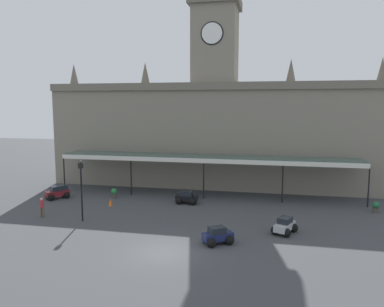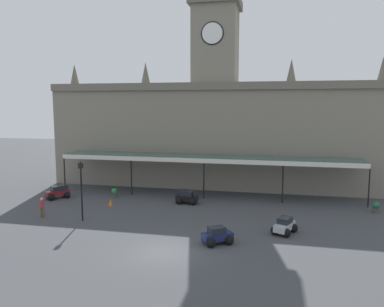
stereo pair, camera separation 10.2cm
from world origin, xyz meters
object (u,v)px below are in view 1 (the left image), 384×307
(car_navy_sedan, at_px, (218,237))
(victorian_lamppost, at_px, (81,184))
(planter_near_kerb, at_px, (114,193))
(car_black_sedan, at_px, (187,198))
(planter_forecourt_centre, at_px, (376,207))
(car_silver_sedan, at_px, (285,227))
(traffic_cone, at_px, (110,202))
(pedestrian_near_entrance, at_px, (42,207))
(car_maroon_estate, at_px, (58,193))

(car_navy_sedan, xyz_separation_m, victorian_lamppost, (-11.42, 2.74, 2.54))
(planter_near_kerb, bearing_deg, car_black_sedan, -4.94)
(victorian_lamppost, xyz_separation_m, planter_forecourt_centre, (23.84, 7.58, -2.55))
(car_navy_sedan, xyz_separation_m, car_silver_sedan, (4.49, 3.12, 0.00))
(car_black_sedan, xyz_separation_m, planter_near_kerb, (-7.68, 0.66, -0.01))
(victorian_lamppost, xyz_separation_m, traffic_cone, (0.25, 4.84, -2.72))
(car_silver_sedan, distance_m, pedestrian_near_entrance, 19.67)
(planter_forecourt_centre, bearing_deg, traffic_cone, -173.36)
(planter_forecourt_centre, bearing_deg, planter_near_kerb, 179.71)
(car_navy_sedan, xyz_separation_m, traffic_cone, (-11.17, 7.58, -0.18))
(car_black_sedan, xyz_separation_m, pedestrian_near_entrance, (-10.80, -6.84, 0.41))
(car_silver_sedan, distance_m, victorian_lamppost, 16.11)
(car_navy_sedan, distance_m, car_silver_sedan, 5.46)
(car_maroon_estate, height_order, victorian_lamppost, victorian_lamppost)
(victorian_lamppost, bearing_deg, car_maroon_estate, 133.98)
(pedestrian_near_entrance, relative_size, victorian_lamppost, 0.34)
(car_maroon_estate, xyz_separation_m, planter_near_kerb, (5.38, 1.47, -0.07))
(victorian_lamppost, bearing_deg, pedestrian_near_entrance, 176.81)
(car_silver_sedan, relative_size, victorian_lamppost, 0.46)
(traffic_cone, bearing_deg, car_silver_sedan, -15.92)
(pedestrian_near_entrance, relative_size, planter_near_kerb, 1.74)
(car_navy_sedan, relative_size, victorian_lamppost, 0.46)
(traffic_cone, distance_m, planter_forecourt_centre, 23.75)
(car_navy_sedan, relative_size, pedestrian_near_entrance, 1.35)
(car_silver_sedan, bearing_deg, planter_forecourt_centre, 42.25)
(car_black_sedan, height_order, planter_near_kerb, car_black_sedan)
(car_black_sedan, bearing_deg, victorian_lamppost, -134.97)
(car_silver_sedan, height_order, pedestrian_near_entrance, pedestrian_near_entrance)
(car_navy_sedan, relative_size, planter_forecourt_centre, 2.35)
(car_silver_sedan, xyz_separation_m, car_black_sedan, (-8.86, 6.67, 0.00))
(car_black_sedan, distance_m, planter_near_kerb, 7.70)
(car_maroon_estate, bearing_deg, victorian_lamppost, -46.02)
(car_silver_sedan, height_order, car_maroon_estate, car_maroon_estate)
(car_silver_sedan, bearing_deg, traffic_cone, 164.08)
(car_maroon_estate, bearing_deg, planter_near_kerb, 15.29)
(car_maroon_estate, relative_size, traffic_cone, 3.78)
(planter_near_kerb, bearing_deg, car_maroon_estate, -164.71)
(car_black_sedan, relative_size, planter_near_kerb, 2.18)
(traffic_cone, bearing_deg, planter_near_kerb, 107.13)
(traffic_cone, bearing_deg, planter_forecourt_centre, 6.64)
(car_silver_sedan, xyz_separation_m, victorian_lamppost, (-15.90, -0.37, 2.54))
(car_black_sedan, relative_size, planter_forecourt_centre, 2.18)
(car_navy_sedan, xyz_separation_m, planter_forecourt_centre, (12.42, 10.33, -0.01))
(pedestrian_near_entrance, bearing_deg, traffic_cone, 49.07)
(pedestrian_near_entrance, height_order, traffic_cone, pedestrian_near_entrance)
(car_black_sedan, bearing_deg, traffic_cone, -162.00)
(traffic_cone, height_order, planter_near_kerb, planter_near_kerb)
(victorian_lamppost, relative_size, planter_near_kerb, 5.10)
(car_maroon_estate, height_order, planter_near_kerb, car_maroon_estate)
(pedestrian_near_entrance, bearing_deg, car_silver_sedan, 0.48)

